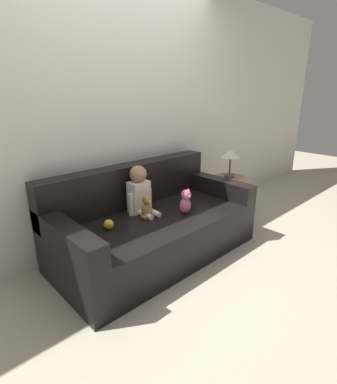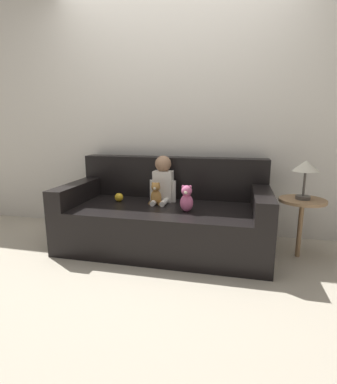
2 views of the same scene
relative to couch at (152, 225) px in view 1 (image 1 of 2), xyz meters
The scene contains 8 objects.
ground_plane 0.29m from the couch, 90.00° to the right, with size 12.00×12.00×0.00m, color #B7AD99.
wall_back 1.13m from the couch, 90.00° to the left, with size 8.00×0.05×2.60m.
couch is the anchor object (origin of this frame).
person_baby 0.35m from the couch, 118.47° to the left, with size 0.26×0.31×0.45m.
teddy_bear_brown 0.24m from the couch, 158.09° to the right, with size 0.13×0.10×0.21m.
plush_toy_side 0.39m from the couch, 42.17° to the right, with size 0.11×0.11×0.24m.
toy_ball 0.50m from the couch, behind, with size 0.08×0.08×0.08m.
side_table 1.25m from the couch, ahead, with size 0.39×0.39×0.86m.
Camera 1 is at (-1.67, -1.93, 1.51)m, focal length 28.00 mm.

